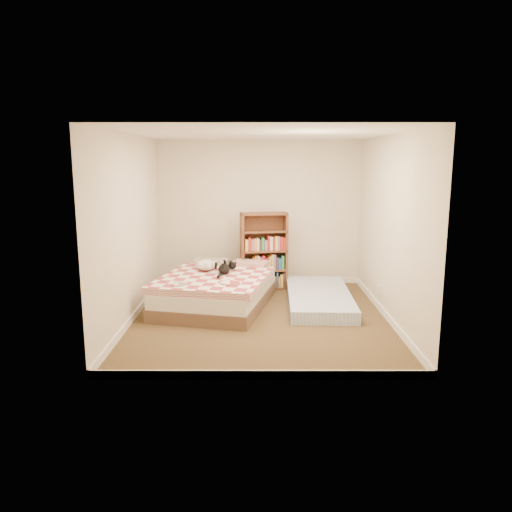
{
  "coord_description": "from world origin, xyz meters",
  "views": [
    {
      "loc": [
        -0.05,
        -6.66,
        2.17
      ],
      "look_at": [
        -0.06,
        0.3,
        0.82
      ],
      "focal_mm": 35.0,
      "sensor_mm": 36.0,
      "label": 1
    }
  ],
  "objects_px": {
    "bookshelf": "(264,260)",
    "black_cat": "(224,268)",
    "bed": "(217,289)",
    "white_dog": "(207,265)",
    "floor_mattress": "(319,298)"
  },
  "relations": [
    {
      "from": "white_dog",
      "to": "bookshelf",
      "type": "bearing_deg",
      "value": 62.95
    },
    {
      "from": "floor_mattress",
      "to": "bed",
      "type": "bearing_deg",
      "value": -175.39
    },
    {
      "from": "bookshelf",
      "to": "black_cat",
      "type": "bearing_deg",
      "value": -132.62
    },
    {
      "from": "bed",
      "to": "bookshelf",
      "type": "relative_size",
      "value": 1.77
    },
    {
      "from": "black_cat",
      "to": "white_dog",
      "type": "relative_size",
      "value": 1.59
    },
    {
      "from": "bed",
      "to": "floor_mattress",
      "type": "height_order",
      "value": "bed"
    },
    {
      "from": "bookshelf",
      "to": "white_dog",
      "type": "xyz_separation_m",
      "value": [
        -0.89,
        -0.77,
        0.07
      ]
    },
    {
      "from": "bookshelf",
      "to": "white_dog",
      "type": "height_order",
      "value": "bookshelf"
    },
    {
      "from": "bookshelf",
      "to": "black_cat",
      "type": "xyz_separation_m",
      "value": [
        -0.61,
        -0.93,
        0.06
      ]
    },
    {
      "from": "floor_mattress",
      "to": "white_dog",
      "type": "distance_m",
      "value": 1.79
    },
    {
      "from": "black_cat",
      "to": "bed",
      "type": "bearing_deg",
      "value": -117.36
    },
    {
      "from": "bookshelf",
      "to": "black_cat",
      "type": "height_order",
      "value": "bookshelf"
    },
    {
      "from": "white_dog",
      "to": "bed",
      "type": "bearing_deg",
      "value": -31.24
    },
    {
      "from": "bed",
      "to": "white_dog",
      "type": "bearing_deg",
      "value": 139.41
    },
    {
      "from": "bookshelf",
      "to": "black_cat",
      "type": "relative_size",
      "value": 1.93
    }
  ]
}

